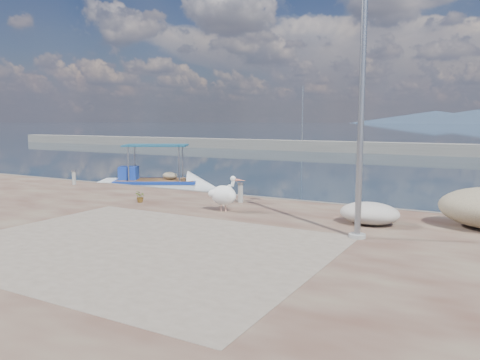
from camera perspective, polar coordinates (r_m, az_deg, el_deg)
name	(u,v)px	position (r m, az deg, el deg)	size (l,w,h in m)	color
ground	(180,235)	(14.76, -7.29, -6.65)	(1400.00, 1400.00, 0.00)	#162635
quay	(0,286)	(10.70, -27.24, -11.44)	(44.00, 22.00, 0.50)	#4A2720
quay_patch	(139,246)	(11.77, -12.17, -7.82)	(9.00, 7.00, 0.01)	gray
breakwater	(409,149)	(52.27, 19.87, 3.63)	(120.00, 2.20, 7.50)	gray
boat_left	(156,186)	(24.15, -10.24, -0.75)	(5.85, 4.38, 2.73)	white
pelican	(224,195)	(15.66, -1.96, -1.79)	(1.28, 0.82, 1.21)	tan
lamp_post	(361,110)	(12.31, 14.59, 8.26)	(0.44, 0.96, 7.00)	gray
bollard_near	(241,192)	(17.39, 0.06, -1.43)	(0.24, 0.24, 0.74)	gray
bollard_far	(74,177)	(23.54, -19.59, 0.36)	(0.23, 0.23, 0.69)	gray
potted_plant	(140,197)	(17.81, -12.04, -1.99)	(0.40, 0.34, 0.44)	#33722D
net_pile_d	(369,213)	(14.30, 15.50, -3.93)	(1.74, 1.30, 0.65)	#BCB6AE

